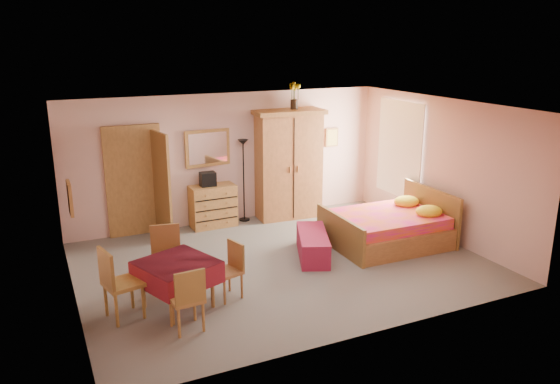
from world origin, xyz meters
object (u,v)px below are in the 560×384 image
wall_mirror (208,148)px  chair_east (227,271)px  bed (387,219)px  dining_table (178,285)px  chair_west (123,283)px  stereo (208,179)px  wardrobe (288,164)px  sunflower_vase (294,96)px  chair_north (167,259)px  floor_lamp (244,181)px  chair_south (186,298)px  bench (313,245)px  chest_of_drawers (213,206)px

wall_mirror → chair_east: bearing=-108.5°
wall_mirror → bed: (2.54, -2.47, -1.08)m
dining_table → chair_west: bearing=177.6°
stereo → wardrobe: size_ratio=0.13×
sunflower_vase → chair_west: 5.37m
sunflower_vase → chair_north: bearing=-144.0°
floor_lamp → dining_table: size_ratio=1.80×
sunflower_vase → chair_south: sunflower_vase is taller
dining_table → chair_east: bearing=-0.7°
bench → bed: bearing=-1.6°
chest_of_drawers → stereo: bearing=171.7°
stereo → floor_lamp: floor_lamp is taller
chest_of_drawers → chair_north: chair_north is taller
bed → chair_west: 4.84m
floor_lamp → bed: 3.00m
wardrobe → floor_lamp: bearing=175.8°
chair_south → chair_north: bearing=83.4°
sunflower_vase → dining_table: 4.94m
bed → sunflower_vase: bearing=110.8°
chair_west → wardrobe: bearing=114.5°
sunflower_vase → dining_table: sunflower_vase is taller
wardrobe → bench: wardrobe is taller
bench → chair_north: chair_north is taller
floor_lamp → chair_north: size_ratio=1.76×
wardrobe → chair_east: 3.93m
sunflower_vase → chair_east: sunflower_vase is taller
wardrobe → chair_south: (-3.19, -3.62, -0.68)m
floor_lamp → chair_west: 4.28m
sunflower_vase → chair_west: bearing=-143.4°
bench → dining_table: (-2.57, -0.83, 0.13)m
dining_table → chest_of_drawers: bearing=63.5°
bed → chair_west: size_ratio=2.02×
chest_of_drawers → chair_north: (-1.51, -2.42, 0.06)m
chest_of_drawers → wardrobe: size_ratio=0.40×
chest_of_drawers → chair_west: chair_west is taller
wall_mirror → bench: bearing=-71.3°
chest_of_drawers → chair_east: bearing=-106.0°
stereo → chair_west: size_ratio=0.29×
chest_of_drawers → floor_lamp: (0.69, 0.08, 0.42)m
stereo → wardrobe: 1.71m
chest_of_drawers → chair_east: chest_of_drawers is taller
wardrobe → chair_north: (-3.13, -2.37, -0.64)m
wall_mirror → wardrobe: wardrobe is taller
chair_south → chair_west: bearing=132.2°
floor_lamp → chair_west: bearing=-133.5°
sunflower_vase → bed: (0.79, -2.21, -2.04)m
wardrobe → chair_east: wardrobe is taller
dining_table → chair_north: chair_north is taller
chair_north → chair_west: chair_west is taller
sunflower_vase → stereo: bearing=178.1°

